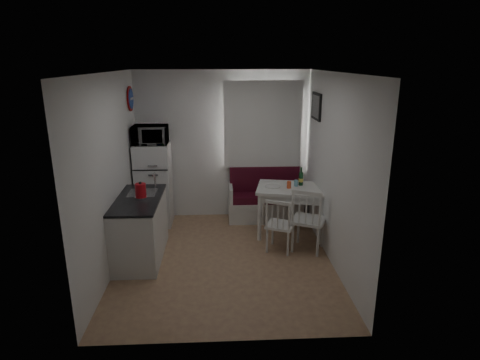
% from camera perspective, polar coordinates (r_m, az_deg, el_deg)
% --- Properties ---
extents(floor, '(3.00, 3.50, 0.02)m').
position_cam_1_polar(floor, '(5.87, -2.17, -11.21)').
color(floor, '#94684F').
rests_on(floor, ground).
extents(ceiling, '(3.00, 3.50, 0.02)m').
position_cam_1_polar(ceiling, '(5.19, -2.50, 15.05)').
color(ceiling, white).
rests_on(ceiling, wall_back).
extents(wall_back, '(3.00, 0.02, 2.60)m').
position_cam_1_polar(wall_back, '(7.09, -2.51, 4.90)').
color(wall_back, white).
rests_on(wall_back, floor).
extents(wall_front, '(3.00, 0.02, 2.60)m').
position_cam_1_polar(wall_front, '(3.73, -1.98, -6.16)').
color(wall_front, white).
rests_on(wall_front, floor).
extents(wall_left, '(0.02, 3.50, 2.60)m').
position_cam_1_polar(wall_left, '(5.58, -17.92, 0.83)').
color(wall_left, white).
rests_on(wall_left, floor).
extents(wall_right, '(0.02, 3.50, 2.60)m').
position_cam_1_polar(wall_right, '(5.61, 13.20, 1.28)').
color(wall_right, white).
rests_on(wall_right, floor).
extents(window, '(1.22, 0.06, 1.47)m').
position_cam_1_polar(window, '(7.04, 3.22, 7.50)').
color(window, white).
rests_on(window, wall_back).
extents(curtain, '(1.35, 0.02, 1.50)m').
position_cam_1_polar(curtain, '(6.96, 3.29, 7.81)').
color(curtain, white).
rests_on(curtain, wall_back).
extents(kitchen_counter, '(0.62, 1.32, 1.16)m').
position_cam_1_polar(kitchen_counter, '(5.93, -13.99, -6.58)').
color(kitchen_counter, white).
rests_on(kitchen_counter, floor).
extents(wall_sign, '(0.03, 0.40, 0.40)m').
position_cam_1_polar(wall_sign, '(6.82, -15.27, 11.10)').
color(wall_sign, '#1C44A8').
rests_on(wall_sign, wall_left).
extents(picture_frame, '(0.04, 0.52, 0.42)m').
position_cam_1_polar(picture_frame, '(6.51, 10.78, 10.26)').
color(picture_frame, black).
rests_on(picture_frame, wall_right).
extents(bench, '(1.30, 0.50, 0.93)m').
position_cam_1_polar(bench, '(7.17, 3.57, -3.21)').
color(bench, white).
rests_on(bench, floor).
extents(dining_table, '(1.20, 0.95, 0.81)m').
position_cam_1_polar(dining_table, '(6.46, 7.30, -1.78)').
color(dining_table, white).
rests_on(dining_table, floor).
extents(chair_left, '(0.51, 0.51, 0.45)m').
position_cam_1_polar(chair_left, '(5.88, 5.93, -5.71)').
color(chair_left, white).
rests_on(chair_left, floor).
extents(chair_right, '(0.61, 0.61, 0.53)m').
position_cam_1_polar(chair_right, '(5.91, 9.99, -4.79)').
color(chair_right, white).
rests_on(chair_right, floor).
extents(fridge, '(0.57, 0.57, 1.42)m').
position_cam_1_polar(fridge, '(6.99, -12.13, -0.63)').
color(fridge, white).
rests_on(fridge, floor).
extents(microwave, '(0.56, 0.38, 0.31)m').
position_cam_1_polar(microwave, '(6.74, -12.65, 6.28)').
color(microwave, white).
rests_on(microwave, fridge).
extents(kettle, '(0.18, 0.18, 0.24)m').
position_cam_1_polar(kettle, '(5.70, -13.94, -1.47)').
color(kettle, red).
rests_on(kettle, kitchen_counter).
extents(wine_bottle, '(0.07, 0.07, 0.30)m').
position_cam_1_polar(wine_bottle, '(6.51, 8.67, 0.52)').
color(wine_bottle, '#144020').
rests_on(wine_bottle, dining_table).
extents(drinking_glass_orange, '(0.07, 0.07, 0.11)m').
position_cam_1_polar(drinking_glass_orange, '(6.36, 6.98, -0.68)').
color(drinking_glass_orange, '#EB5427').
rests_on(drinking_glass_orange, dining_table).
extents(drinking_glass_blue, '(0.06, 0.06, 0.10)m').
position_cam_1_polar(drinking_glass_blue, '(6.47, 7.97, -0.44)').
color(drinking_glass_blue, '#76B1C8').
rests_on(drinking_glass_blue, dining_table).
extents(plate, '(0.24, 0.24, 0.02)m').
position_cam_1_polar(plate, '(6.40, 4.66, -0.93)').
color(plate, white).
rests_on(plate, dining_table).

